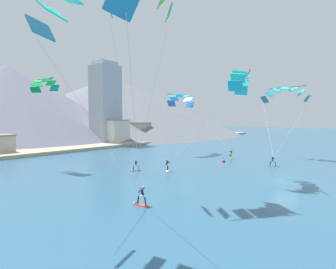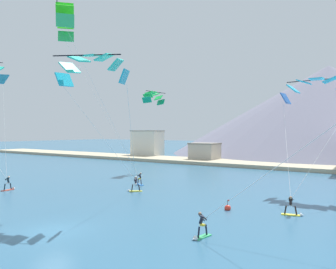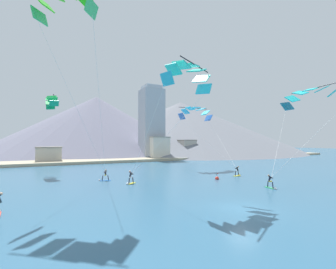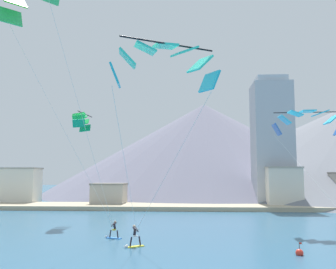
% 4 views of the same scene
% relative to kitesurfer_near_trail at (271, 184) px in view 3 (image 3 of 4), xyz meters
% --- Properties ---
extents(ground_plane, '(400.00, 400.00, 0.00)m').
position_rel_kitesurfer_near_trail_xyz_m(ground_plane, '(-8.99, -4.30, -0.47)').
color(ground_plane, '#2D5B7A').
extents(kitesurfer_near_trail, '(0.68, 1.78, 1.68)m').
position_rel_kitesurfer_near_trail_xyz_m(kitesurfer_near_trail, '(0.00, 0.00, 0.00)').
color(kitesurfer_near_trail, '#33B266').
rests_on(kitesurfer_near_trail, ground).
extents(kitesurfer_mid_center, '(1.66, 1.31, 1.78)m').
position_rel_kitesurfer_near_trail_xyz_m(kitesurfer_mid_center, '(-14.03, 10.24, 0.08)').
color(kitesurfer_mid_center, yellow).
rests_on(kitesurfer_mid_center, ground).
extents(kitesurfer_far_left, '(1.79, 0.78, 1.67)m').
position_rel_kitesurfer_near_trail_xyz_m(kitesurfer_far_left, '(3.61, 9.18, 0.00)').
color(kitesurfer_far_left, yellow).
rests_on(kitesurfer_far_left, ground).
extents(kitesurfer_far_right, '(1.76, 1.05, 1.64)m').
position_rel_kitesurfer_near_trail_xyz_m(kitesurfer_far_right, '(-16.59, 14.29, -0.03)').
color(kitesurfer_far_right, '#337FDB').
rests_on(kitesurfer_far_right, ground).
extents(parafoil_kite_near_trail, '(13.06, 8.90, 12.41)m').
position_rel_kitesurfer_near_trail_xyz_m(parafoil_kite_near_trail, '(11.39, 1.91, 11.94)').
color(parafoil_kite_near_trail, '#19708F').
extents(parafoil_kite_mid_center, '(6.46, 11.51, 12.08)m').
position_rel_kitesurfer_near_trail_xyz_m(parafoil_kite_mid_center, '(-10.83, 0.98, 11.84)').
color(parafoil_kite_mid_center, '#1CADC9').
extents(parafoil_kite_far_left, '(7.56, 12.63, 11.47)m').
position_rel_kitesurfer_near_trail_xyz_m(parafoil_kite_far_left, '(3.36, 20.92, 11.25)').
color(parafoil_kite_far_left, '#2D63B7').
extents(parafoil_kite_far_right, '(8.92, 9.69, 20.28)m').
position_rel_kitesurfer_near_trail_xyz_m(parafoil_kite_far_right, '(-22.12, 7.24, 19.79)').
color(parafoil_kite_far_right, '#32B964').
extents(parafoil_kite_distant_high_outer, '(2.25, 5.74, 2.15)m').
position_rel_kitesurfer_near_trail_xyz_m(parafoil_kite_distant_high_outer, '(-23.51, 26.78, 12.36)').
color(parafoil_kite_distant_high_outer, '#109B67').
extents(race_marker_buoy, '(0.56, 0.56, 1.02)m').
position_rel_kitesurfer_near_trail_xyz_m(race_marker_buoy, '(-1.59, 7.98, -0.31)').
color(race_marker_buoy, red).
rests_on(race_marker_buoy, ground).
extents(shoreline_strip, '(180.00, 10.00, 0.70)m').
position_rel_kitesurfer_near_trail_xyz_m(shoreline_strip, '(-8.99, 44.74, -0.12)').
color(shoreline_strip, tan).
rests_on(shoreline_strip, ground).
extents(shore_building_promenade_mid, '(5.22, 4.93, 6.25)m').
position_rel_kitesurfer_near_trail_xyz_m(shore_building_promenade_mid, '(18.41, 48.96, 2.67)').
color(shore_building_promenade_mid, '#B7AD9E').
rests_on(shore_building_promenade_mid, ground).
extents(shore_building_quay_east, '(6.04, 5.24, 4.27)m').
position_rel_kitesurfer_near_trail_xyz_m(shore_building_quay_east, '(-24.19, 47.05, 1.68)').
color(shore_building_quay_east, '#B7AD9E').
rests_on(shore_building_quay_east, ground).
extents(shore_building_quay_west, '(6.03, 6.75, 7.17)m').
position_rel_kitesurfer_near_trail_xyz_m(shore_building_quay_west, '(6.62, 47.64, 3.13)').
color(shore_building_quay_west, silver).
rests_on(shore_building_quay_west, ground).
extents(highrise_tower, '(7.00, 7.00, 24.18)m').
position_rel_kitesurfer_near_trail_xyz_m(highrise_tower, '(5.82, 50.98, 11.41)').
color(highrise_tower, '#A8ADB7').
rests_on(highrise_tower, ground).
extents(mountain_peak_west_ridge, '(128.43, 128.43, 28.63)m').
position_rel_kitesurfer_near_trail_xyz_m(mountain_peak_west_ridge, '(42.29, 95.19, 13.85)').
color(mountain_peak_west_ridge, slate).
rests_on(mountain_peak_west_ridge, ground).
extents(mountain_peak_central_summit, '(96.12, 96.12, 27.27)m').
position_rel_kitesurfer_near_trail_xyz_m(mountain_peak_central_summit, '(-5.43, 93.45, 13.16)').
color(mountain_peak_central_summit, slate).
rests_on(mountain_peak_central_summit, ground).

